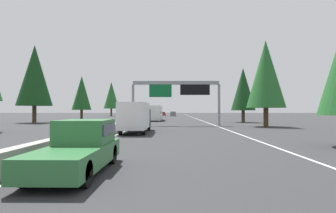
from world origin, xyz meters
TOP-DOWN VIEW (x-y plane):
  - ground_plane at (60.00, 0.00)m, footprint 320.00×320.00m
  - median_barrier at (80.00, 0.30)m, footprint 180.00×0.56m
  - shoulder_stripe_right at (70.00, -11.52)m, footprint 160.00×0.16m
  - shoulder_stripe_median at (70.00, -0.25)m, footprint 160.00×0.16m
  - sign_gantry_overhead at (39.09, -6.04)m, footprint 0.50×12.68m
  - pickup_near_center at (8.97, -1.92)m, footprint 5.60×2.00m
  - box_truck_far_right at (26.73, -1.69)m, footprint 8.50×2.40m
  - bus_distant_b at (58.39, -1.82)m, footprint 11.50×2.55m
  - minivan_far_left at (101.90, -5.65)m, footprint 5.00×1.95m
  - sedan_mid_right at (111.96, -1.81)m, footprint 4.40×1.80m
  - conifer_right_near at (36.54, -17.83)m, footprint 5.10×5.10m
  - conifer_right_mid at (50.20, -18.22)m, footprint 4.37×4.37m
  - conifer_left_near at (47.56, 18.70)m, footprint 5.99×5.99m
  - conifer_left_mid at (65.56, 16.20)m, footprint 4.55×4.55m
  - conifer_left_far at (104.11, 17.42)m, footprint 5.61×5.61m

SIDE VIEW (x-z plane):
  - ground_plane at x=60.00m, z-range 0.00..0.00m
  - shoulder_stripe_right at x=70.00m, z-range 0.00..0.01m
  - shoulder_stripe_median at x=70.00m, z-range 0.00..0.01m
  - median_barrier at x=80.00m, z-range 0.00..0.90m
  - sedan_mid_right at x=111.96m, z-range -0.05..1.42m
  - pickup_near_center at x=8.97m, z-range -0.02..1.84m
  - minivan_far_left at x=101.90m, z-range 0.11..1.80m
  - box_truck_far_right at x=26.73m, z-range 0.14..3.09m
  - bus_distant_b at x=58.39m, z-range 0.17..3.27m
  - sign_gantry_overhead at x=39.09m, z-range 1.89..8.28m
  - conifer_right_mid at x=50.20m, z-range 1.07..10.99m
  - conifer_left_mid at x=65.56m, z-range 1.11..11.44m
  - conifer_right_near at x=36.54m, z-range 1.25..12.84m
  - conifer_left_far at x=104.11m, z-range 1.38..14.14m
  - conifer_left_near at x=47.56m, z-range 1.47..15.08m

